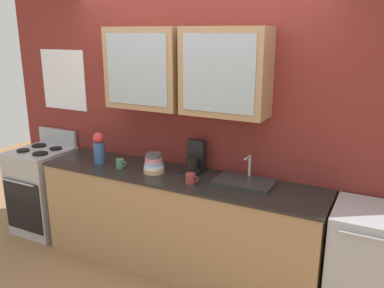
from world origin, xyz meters
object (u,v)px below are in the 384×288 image
Objects in this scene: cup_near_bowls at (120,163)px; dishwasher at (372,270)px; sink_faucet at (244,181)px; bowl_stack at (154,164)px; cup_near_sink at (191,178)px; coffee_maker at (195,160)px; stove_range at (44,190)px; vase at (99,148)px.

cup_near_bowls reaches higher than dishwasher.
bowl_stack is (-0.83, -0.11, 0.06)m from sink_faucet.
dishwasher is (1.89, 0.02, -0.55)m from bowl_stack.
cup_near_sink is 0.41× the size of coffee_maker.
cup_near_sink reaches higher than dishwasher.
sink_faucet is 0.84m from bowl_stack.
coffee_maker is (-0.11, 0.29, 0.06)m from cup_near_sink.
bowl_stack is 1.97m from dishwasher.
stove_range is 3.38m from dishwasher.
sink_faucet reaches higher than cup_near_sink.
dishwasher is at bearing -4.94° from sink_faucet.
coffee_maker reaches higher than cup_near_bowls.
bowl_stack is 1.74× the size of cup_near_bowls.
sink_faucet is 2.59× the size of bowl_stack.
vase is at bearing 176.04° from cup_near_sink.
coffee_maker is at bearing 170.58° from sink_faucet.
vase reaches higher than dishwasher.
cup_near_bowls is at bearing 176.19° from cup_near_sink.
bowl_stack is 0.44m from cup_near_sink.
vase is at bearing -174.72° from sink_faucet.
cup_near_sink is at bearing -153.12° from sink_faucet.
cup_near_bowls is 0.38× the size of coffee_maker.
vase is 1.07× the size of coffee_maker.
bowl_stack is at bearing -172.31° from sink_faucet.
vase is at bearing 175.60° from cup_near_bowls.
cup_near_bowls is (0.26, -0.02, -0.11)m from vase.
cup_near_sink is at bearing -69.31° from coffee_maker.
stove_range is 10.12× the size of cup_near_bowls.
sink_faucet is 1.71× the size of coffee_maker.
cup_near_bowls is 0.12× the size of dishwasher.
cup_near_sink is 1.07× the size of cup_near_bowls.
stove_range is 3.84× the size of coffee_maker.
dishwasher is at bearing 1.60° from cup_near_bowls.
stove_range is at bearing -177.85° from sink_faucet.
vase is 1.05m from cup_near_sink.
stove_range is at bearing 179.03° from bowl_stack.
coffee_maker is (1.80, 0.17, 0.57)m from stove_range.
cup_near_bowls is at bearing -160.28° from coffee_maker.
stove_range is 1.24m from cup_near_bowls.
sink_faucet is 0.53× the size of dishwasher.
dishwasher is (1.06, -0.09, -0.49)m from sink_faucet.
cup_near_bowls is at bearing -4.40° from vase.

